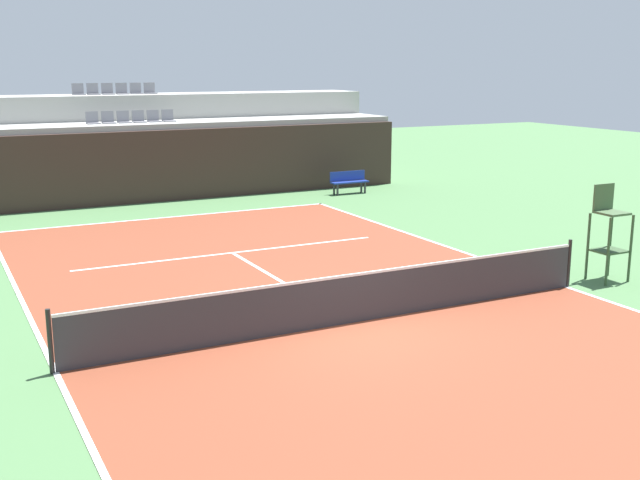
# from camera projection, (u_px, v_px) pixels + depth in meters

# --- Properties ---
(ground_plane) EXTENTS (80.00, 80.00, 0.00)m
(ground_plane) POSITION_uv_depth(u_px,v_px,m) (352.00, 323.00, 14.99)
(ground_plane) COLOR #477042
(court_surface) EXTENTS (11.00, 24.00, 0.01)m
(court_surface) POSITION_uv_depth(u_px,v_px,m) (352.00, 323.00, 14.99)
(court_surface) COLOR brown
(court_surface) RESTS_ON ground_plane
(baseline_far) EXTENTS (11.00, 0.10, 0.00)m
(baseline_far) POSITION_uv_depth(u_px,v_px,m) (171.00, 217.00, 25.37)
(baseline_far) COLOR white
(baseline_far) RESTS_ON court_surface
(sideline_left) EXTENTS (0.10, 24.00, 0.00)m
(sideline_left) POSITION_uv_depth(u_px,v_px,m) (56.00, 372.00, 12.56)
(sideline_left) COLOR white
(sideline_left) RESTS_ON court_surface
(sideline_right) EXTENTS (0.10, 24.00, 0.00)m
(sideline_right) POSITION_uv_depth(u_px,v_px,m) (566.00, 287.00, 17.41)
(sideline_right) COLOR white
(sideline_right) RESTS_ON court_surface
(service_line_far) EXTENTS (8.26, 0.10, 0.00)m
(service_line_far) POSITION_uv_depth(u_px,v_px,m) (232.00, 253.00, 20.55)
(service_line_far) COLOR white
(service_line_far) RESTS_ON court_surface
(centre_service_line) EXTENTS (0.10, 6.40, 0.00)m
(centre_service_line) POSITION_uv_depth(u_px,v_px,m) (283.00, 282.00, 17.77)
(centre_service_line) COLOR white
(centre_service_line) RESTS_ON court_surface
(back_wall) EXTENTS (20.56, 0.30, 2.55)m
(back_wall) POSITION_uv_depth(u_px,v_px,m) (144.00, 167.00, 27.84)
(back_wall) COLOR #33231E
(back_wall) RESTS_ON ground_plane
(stands_tier_lower) EXTENTS (20.56, 2.40, 2.75)m
(stands_tier_lower) POSITION_uv_depth(u_px,v_px,m) (134.00, 160.00, 28.99)
(stands_tier_lower) COLOR #9E9E99
(stands_tier_lower) RESTS_ON ground_plane
(stands_tier_upper) EXTENTS (20.56, 2.40, 3.70)m
(stands_tier_upper) POSITION_uv_depth(u_px,v_px,m) (118.00, 142.00, 30.98)
(stands_tier_upper) COLOR #9E9E99
(stands_tier_upper) RESTS_ON ground_plane
(seating_row_lower) EXTENTS (3.23, 0.44, 0.44)m
(seating_row_lower) POSITION_uv_depth(u_px,v_px,m) (131.00, 119.00, 28.75)
(seating_row_lower) COLOR slate
(seating_row_lower) RESTS_ON stands_tier_lower
(seating_row_upper) EXTENTS (3.23, 0.44, 0.44)m
(seating_row_upper) POSITION_uv_depth(u_px,v_px,m) (115.00, 91.00, 30.63)
(seating_row_upper) COLOR slate
(seating_row_upper) RESTS_ON stands_tier_upper
(tennis_net) EXTENTS (11.08, 0.08, 1.07)m
(tennis_net) POSITION_uv_depth(u_px,v_px,m) (352.00, 298.00, 14.88)
(tennis_net) COLOR black
(tennis_net) RESTS_ON court_surface
(umpire_chair) EXTENTS (0.76, 0.66, 2.20)m
(umpire_chair) POSITION_uv_depth(u_px,v_px,m) (609.00, 229.00, 17.76)
(umpire_chair) COLOR #334C2D
(umpire_chair) RESTS_ON ground_plane
(player_bench) EXTENTS (1.50, 0.40, 0.85)m
(player_bench) POSITION_uv_depth(u_px,v_px,m) (349.00, 180.00, 29.97)
(player_bench) COLOR navy
(player_bench) RESTS_ON ground_plane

